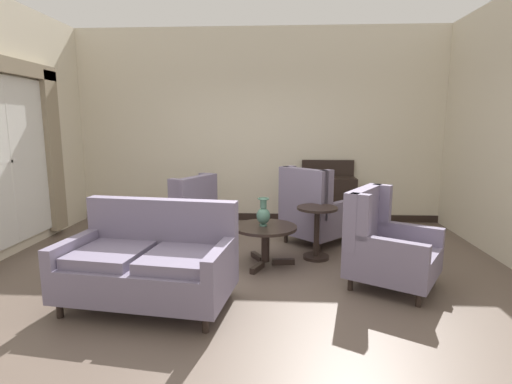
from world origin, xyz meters
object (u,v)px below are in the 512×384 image
at_px(settee, 149,263).
at_px(side_table, 317,228).
at_px(armchair_near_window, 183,214).
at_px(armchair_beside_settee, 315,213).
at_px(sideboard, 328,197).
at_px(armchair_back_corner, 386,246).
at_px(coffee_table, 265,234).
at_px(porcelain_vase, 263,214).

xyz_separation_m(settee, side_table, (1.70, 1.41, 0.00)).
bearing_deg(armchair_near_window, side_table, 98.32).
relative_size(armchair_beside_settee, side_table, 1.76).
xyz_separation_m(armchair_near_window, sideboard, (2.20, 1.20, 0.04)).
bearing_deg(armchair_back_corner, coffee_table, 97.71).
distance_m(porcelain_vase, armchair_back_corner, 1.44).
relative_size(settee, armchair_back_corner, 1.47).
xyz_separation_m(porcelain_vase, armchair_back_corner, (1.32, -0.56, -0.20)).
bearing_deg(armchair_back_corner, armchair_beside_settee, 52.97).
xyz_separation_m(coffee_table, armchair_near_window, (-1.21, 0.85, 0.04)).
distance_m(coffee_table, settee, 1.55).
xyz_separation_m(armchair_back_corner, armchair_near_window, (-2.49, 1.40, -0.00)).
xyz_separation_m(armchair_beside_settee, armchair_near_window, (-1.88, -0.10, -0.02)).
bearing_deg(armchair_beside_settee, settee, 94.12).
height_order(side_table, sideboard, sideboard).
relative_size(porcelain_vase, armchair_near_window, 0.32).
distance_m(armchair_beside_settee, armchair_back_corner, 1.62).
relative_size(porcelain_vase, sideboard, 0.31).
relative_size(porcelain_vase, armchair_back_corner, 0.30).
distance_m(armchair_beside_settee, armchair_near_window, 1.89).
xyz_separation_m(coffee_table, armchair_beside_settee, (0.68, 0.95, 0.07)).
height_order(porcelain_vase, armchair_near_window, armchair_near_window).
bearing_deg(porcelain_vase, settee, -132.11).
distance_m(armchair_near_window, side_table, 1.94).
height_order(porcelain_vase, armchair_back_corner, armchair_back_corner).
distance_m(porcelain_vase, side_table, 0.76).
relative_size(armchair_near_window, side_table, 1.57).
height_order(coffee_table, armchair_beside_settee, armchair_beside_settee).
bearing_deg(coffee_table, armchair_near_window, 144.80).
distance_m(coffee_table, porcelain_vase, 0.25).
xyz_separation_m(porcelain_vase, armchair_beside_settee, (0.71, 0.94, -0.19)).
distance_m(coffee_table, side_table, 0.70).
xyz_separation_m(armchair_near_window, side_table, (1.85, -0.58, -0.02)).
relative_size(coffee_table, side_table, 1.13).
distance_m(armchair_near_window, sideboard, 2.51).
bearing_deg(side_table, armchair_near_window, 162.71).
relative_size(armchair_beside_settee, armchair_near_window, 1.13).
distance_m(armchair_back_corner, side_table, 1.05).
distance_m(settee, side_table, 2.21).
height_order(armchair_back_corner, armchair_near_window, armchair_back_corner).
height_order(armchair_back_corner, sideboard, sideboard).
distance_m(armchair_back_corner, armchair_near_window, 2.86).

